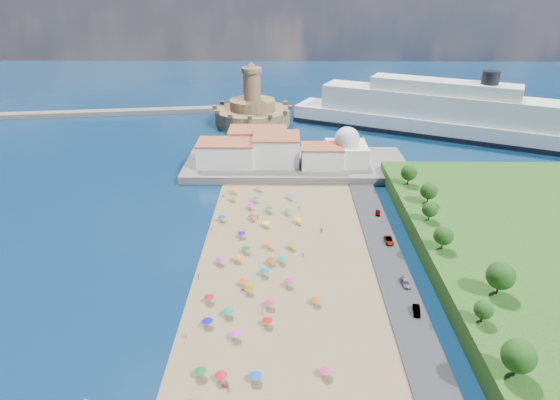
{
  "coord_description": "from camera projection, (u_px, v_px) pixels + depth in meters",
  "views": [
    {
      "loc": [
        5.61,
        -106.78,
        70.38
      ],
      "look_at": [
        4.0,
        25.0,
        8.0
      ],
      "focal_mm": 30.0,
      "sensor_mm": 36.0,
      "label": 1
    }
  ],
  "objects": [
    {
      "name": "waterfront_buildings",
      "position": [
        264.0,
        149.0,
        189.9
      ],
      "size": [
        57.0,
        29.0,
        11.0
      ],
      "color": "silver",
      "rests_on": "terrace"
    },
    {
      "name": "terrace",
      "position": [
        296.0,
        164.0,
        191.9
      ],
      "size": [
        90.0,
        36.0,
        3.0
      ],
      "primitive_type": "cube",
      "color": "#59544C",
      "rests_on": "ground"
    },
    {
      "name": "fortress",
      "position": [
        253.0,
        111.0,
        248.68
      ],
      "size": [
        40.0,
        40.0,
        32.4
      ],
      "color": "olive",
      "rests_on": "ground"
    },
    {
      "name": "hillside_trees",
      "position": [
        464.0,
        253.0,
        113.07
      ],
      "size": [
        13.0,
        110.24,
        8.07
      ],
      "color": "#382314",
      "rests_on": "hillside"
    },
    {
      "name": "domed_building",
      "position": [
        346.0,
        149.0,
        186.68
      ],
      "size": [
        16.0,
        16.0,
        15.0
      ],
      "color": "silver",
      "rests_on": "terrace"
    },
    {
      "name": "jetty",
      "position": [
        249.0,
        139.0,
        223.91
      ],
      "size": [
        18.0,
        70.0,
        2.4
      ],
      "primitive_type": "cube",
      "color": "#59544C",
      "rests_on": "ground"
    },
    {
      "name": "parked_cars",
      "position": [
        396.0,
        257.0,
        127.98
      ],
      "size": [
        2.47,
        54.09,
        1.39
      ],
      "color": "gray",
      "rests_on": "promenade"
    },
    {
      "name": "beach_parasols",
      "position": [
        255.0,
        281.0,
        116.8
      ],
      "size": [
        30.75,
        118.33,
        2.2
      ],
      "color": "gray",
      "rests_on": "beach"
    },
    {
      "name": "beachgoers",
      "position": [
        254.0,
        271.0,
        122.35
      ],
      "size": [
        36.45,
        95.76,
        1.88
      ],
      "color": "tan",
      "rests_on": "beach"
    },
    {
      "name": "breakwater",
      "position": [
        82.0,
        113.0,
        265.62
      ],
      "size": [
        199.03,
        34.77,
        2.6
      ],
      "primitive_type": "cube",
      "rotation": [
        0.0,
        0.0,
        0.14
      ],
      "color": "#59544C",
      "rests_on": "ground"
    },
    {
      "name": "ground",
      "position": [
        264.0,
        266.0,
        126.68
      ],
      "size": [
        700.0,
        700.0,
        0.0
      ],
      "primitive_type": "plane",
      "color": "#071938",
      "rests_on": "ground"
    },
    {
      "name": "cruise_ship",
      "position": [
        440.0,
        115.0,
        230.27
      ],
      "size": [
        143.89,
        83.6,
        32.51
      ],
      "color": "black",
      "rests_on": "ground"
    }
  ]
}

